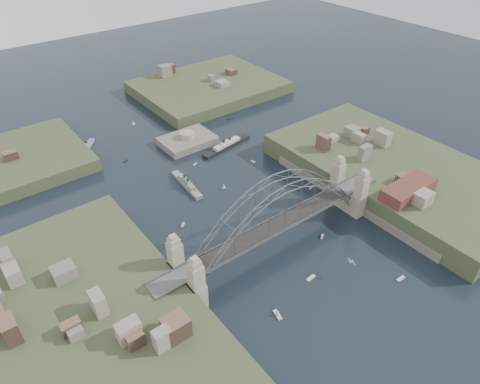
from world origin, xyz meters
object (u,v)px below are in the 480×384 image
at_px(fort_island, 188,144).
at_px(naval_cruiser_near, 187,184).
at_px(wharf_shed, 408,189).
at_px(ocean_liner, 227,146).
at_px(bridge, 278,214).
at_px(naval_cruiser_far, 87,148).

distance_m(fort_island, naval_cruiser_near, 31.31).
distance_m(wharf_shed, naval_cruiser_near, 76.10).
height_order(wharf_shed, ocean_liner, wharf_shed).
bearing_deg(naval_cruiser_near, bridge, -83.65).
bearing_deg(bridge, wharf_shed, -17.65).
relative_size(naval_cruiser_near, naval_cruiser_far, 1.47).
relative_size(wharf_shed, naval_cruiser_far, 1.49).
bearing_deg(naval_cruiser_far, naval_cruiser_near, -68.20).
bearing_deg(ocean_liner, naval_cruiser_far, 144.25).
bearing_deg(ocean_liner, naval_cruiser_near, -154.09).
height_order(fort_island, ocean_liner, ocean_liner).
height_order(bridge, naval_cruiser_near, bridge).
bearing_deg(wharf_shed, ocean_liner, 106.23).
relative_size(naval_cruiser_far, ocean_liner, 0.53).
relative_size(bridge, naval_cruiser_far, 6.25).
bearing_deg(wharf_shed, fort_island, 110.85).
bearing_deg(bridge, naval_cruiser_far, 104.68).
xyz_separation_m(naval_cruiser_near, naval_cruiser_far, (-19.04, 47.60, -0.10)).
bearing_deg(fort_island, naval_cruiser_far, 149.39).
bearing_deg(wharf_shed, naval_cruiser_far, 122.83).
bearing_deg(ocean_liner, fort_island, 131.52).
xyz_separation_m(naval_cruiser_near, ocean_liner, (28.11, 13.65, 0.03)).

